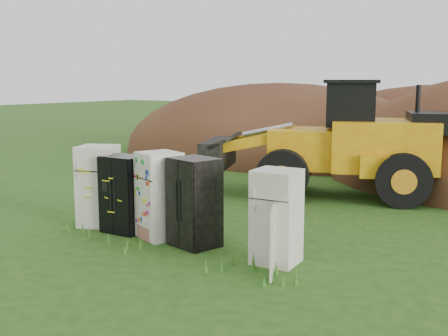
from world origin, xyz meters
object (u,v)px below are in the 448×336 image
at_px(fridge_black_side, 124,194).
at_px(fridge_sticker, 160,195).
at_px(wheel_loader, 319,138).
at_px(fridge_open_door, 277,217).
at_px(fridge_leftmost, 98,186).
at_px(fridge_dark_mid, 195,202).

relative_size(fridge_black_side, fridge_sticker, 0.92).
height_order(fridge_black_side, wheel_loader, wheel_loader).
relative_size(fridge_black_side, fridge_open_door, 0.97).
relative_size(fridge_leftmost, fridge_black_side, 1.10).
relative_size(fridge_leftmost, fridge_open_door, 1.07).
relative_size(fridge_black_side, fridge_dark_mid, 0.94).
distance_m(fridge_black_side, wheel_loader, 6.33).
bearing_deg(fridge_black_side, fridge_sticker, -0.28).
bearing_deg(wheel_loader, fridge_black_side, -129.77).
bearing_deg(fridge_open_door, fridge_dark_mid, 174.01).
xyz_separation_m(fridge_leftmost, fridge_sticker, (1.82, 0.04, -0.01)).
bearing_deg(fridge_open_door, fridge_sticker, 173.49).
bearing_deg(fridge_sticker, fridge_open_door, 20.00).
height_order(fridge_open_door, wheel_loader, wheel_loader).
bearing_deg(fridge_open_door, wheel_loader, 102.68).
distance_m(fridge_sticker, fridge_dark_mid, 0.94).
bearing_deg(wheel_loader, fridge_leftmost, -136.88).
bearing_deg(fridge_sticker, fridge_leftmost, -158.11).
xyz_separation_m(fridge_black_side, fridge_sticker, (0.98, 0.06, 0.07)).
bearing_deg(fridge_black_side, fridge_leftmost, 174.77).
xyz_separation_m(fridge_leftmost, fridge_black_side, (0.84, -0.02, -0.08)).
distance_m(fridge_black_side, fridge_open_door, 3.81).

